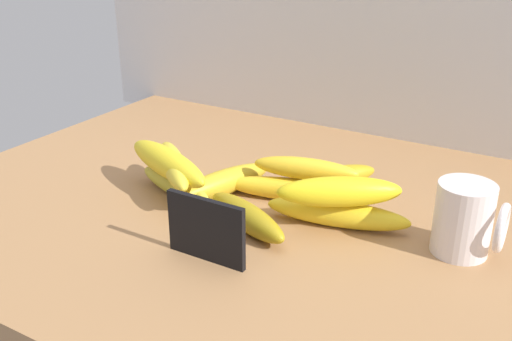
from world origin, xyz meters
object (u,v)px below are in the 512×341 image
(banana_5, at_px, (293,190))
(banana_8, at_px, (305,169))
(chalkboard_sign, at_px, (206,232))
(banana_2, at_px, (246,217))
(banana_4, at_px, (337,214))
(banana_7, at_px, (339,192))
(banana_1, at_px, (328,179))
(banana_6, at_px, (167,163))
(banana_3, at_px, (175,185))
(coffee_mug, at_px, (466,219))
(banana_0, at_px, (220,184))
(banana_9, at_px, (174,165))

(banana_5, height_order, banana_8, banana_8)
(chalkboard_sign, relative_size, banana_2, 0.68)
(banana_4, distance_m, banana_7, 0.04)
(banana_8, bearing_deg, banana_1, 74.58)
(banana_4, relative_size, banana_5, 0.97)
(banana_2, bearing_deg, banana_7, 29.25)
(banana_1, relative_size, banana_6, 0.88)
(banana_3, bearing_deg, coffee_mug, 6.69)
(banana_6, bearing_deg, chalkboard_sign, -37.84)
(chalkboard_sign, height_order, banana_0, chalkboard_sign)
(banana_5, height_order, banana_7, banana_7)
(coffee_mug, xyz_separation_m, banana_7, (-0.16, -0.03, 0.01))
(banana_2, xyz_separation_m, banana_8, (0.03, 0.12, 0.03))
(banana_1, relative_size, banana_8, 1.09)
(coffee_mug, bearing_deg, banana_0, -177.09)
(chalkboard_sign, height_order, banana_7, chalkboard_sign)
(banana_4, height_order, banana_7, banana_7)
(coffee_mug, height_order, banana_0, coffee_mug)
(chalkboard_sign, bearing_deg, banana_5, 85.23)
(banana_8, bearing_deg, banana_4, -35.05)
(banana_4, bearing_deg, banana_6, -171.35)
(coffee_mug, relative_size, banana_9, 0.52)
(chalkboard_sign, xyz_separation_m, banana_5, (0.02, 0.20, -0.02))
(banana_0, distance_m, banana_2, 0.11)
(chalkboard_sign, bearing_deg, banana_8, 81.66)
(banana_1, bearing_deg, banana_8, -105.42)
(coffee_mug, relative_size, banana_6, 0.48)
(chalkboard_sign, relative_size, banana_8, 0.69)
(banana_0, xyz_separation_m, banana_9, (-0.06, -0.03, 0.03))
(banana_4, bearing_deg, banana_8, 144.95)
(banana_0, height_order, banana_2, banana_0)
(banana_1, xyz_separation_m, banana_4, (0.06, -0.10, 0.00))
(coffee_mug, height_order, banana_3, coffee_mug)
(chalkboard_sign, height_order, banana_3, chalkboard_sign)
(banana_3, xyz_separation_m, banana_4, (0.26, 0.03, 0.00))
(banana_0, bearing_deg, banana_5, 22.64)
(coffee_mug, distance_m, banana_7, 0.16)
(chalkboard_sign, relative_size, banana_1, 0.63)
(banana_3, distance_m, banana_6, 0.04)
(banana_5, distance_m, banana_6, 0.19)
(coffee_mug, xyz_separation_m, banana_0, (-0.36, -0.02, -0.03))
(coffee_mug, xyz_separation_m, banana_4, (-0.17, -0.02, -0.03))
(chalkboard_sign, bearing_deg, banana_9, 139.56)
(banana_3, bearing_deg, chalkboard_sign, -40.79)
(banana_1, xyz_separation_m, banana_6, (-0.20, -0.14, 0.04))
(chalkboard_sign, bearing_deg, banana_2, 88.33)
(banana_9, bearing_deg, banana_5, 25.37)
(coffee_mug, xyz_separation_m, banana_2, (-0.27, -0.09, -0.03))
(banana_7, bearing_deg, banana_4, 122.04)
(banana_8, bearing_deg, banana_5, -145.96)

